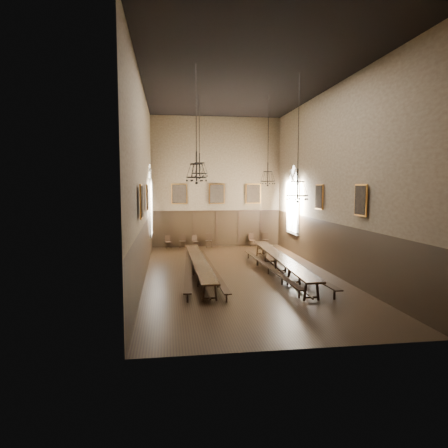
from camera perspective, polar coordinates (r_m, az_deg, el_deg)
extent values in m
cube|color=black|center=(19.56, 2.17, -7.17)|extent=(9.00, 18.00, 0.02)
cube|color=black|center=(19.64, 2.27, 19.43)|extent=(9.00, 18.00, 0.02)
cube|color=#7C694C|center=(27.99, -1.08, 5.99)|extent=(9.00, 0.02, 9.00)
cube|color=#7C694C|center=(10.33, 11.20, 6.51)|extent=(9.00, 0.02, 9.00)
cube|color=#7C694C|center=(18.80, -11.51, 6.06)|extent=(0.02, 18.00, 9.00)
cube|color=#7C694C|center=(20.37, 14.87, 5.94)|extent=(0.02, 18.00, 9.00)
cube|color=black|center=(19.20, -3.63, -5.20)|extent=(0.83, 9.69, 0.07)
cube|color=black|center=(19.83, 8.06, -4.69)|extent=(1.12, 10.60, 0.07)
cube|color=black|center=(19.43, -5.10, -5.95)|extent=(0.89, 10.09, 0.05)
cube|color=black|center=(19.06, -1.84, -6.25)|extent=(0.47, 9.46, 0.05)
cube|color=black|center=(19.56, 6.35, -6.02)|extent=(0.58, 9.12, 0.05)
cube|color=black|center=(20.00, 9.45, -5.66)|extent=(0.84, 10.24, 0.05)
cube|color=black|center=(27.54, -8.00, -2.58)|extent=(0.48, 0.48, 0.05)
cube|color=black|center=(27.67, -8.00, -2.06)|extent=(0.39, 0.14, 0.46)
cube|color=black|center=(27.65, -5.95, -2.48)|extent=(0.46, 0.46, 0.05)
cube|color=black|center=(27.79, -5.97, -1.93)|extent=(0.41, 0.09, 0.49)
cube|color=black|center=(27.61, -4.14, -2.54)|extent=(0.49, 0.49, 0.05)
cube|color=black|center=(27.74, -4.17, -2.02)|extent=(0.37, 0.16, 0.46)
cube|color=black|center=(27.70, -2.16, -2.40)|extent=(0.44, 0.44, 0.05)
cube|color=black|center=(27.85, -2.20, -1.84)|extent=(0.43, 0.06, 0.51)
cube|color=black|center=(28.24, 4.00, -2.34)|extent=(0.46, 0.46, 0.05)
cube|color=black|center=(28.37, 3.93, -1.83)|extent=(0.39, 0.11, 0.46)
cube|color=black|center=(28.39, 5.94, -2.25)|extent=(0.50, 0.50, 0.05)
cube|color=black|center=(28.53, 5.85, -1.71)|extent=(0.42, 0.13, 0.50)
cylinder|color=black|center=(21.40, -3.56, 14.12)|extent=(0.03, 0.03, 3.03)
torus|color=black|center=(21.17, -3.52, 7.22)|extent=(0.85, 0.85, 0.05)
torus|color=black|center=(21.19, -3.52, 8.71)|extent=(0.54, 0.54, 0.04)
cylinder|color=black|center=(21.19, -3.52, 8.44)|extent=(0.06, 0.06, 1.20)
cylinder|color=black|center=(21.83, 6.35, 13.30)|extent=(0.03, 0.03, 3.50)
torus|color=black|center=(21.63, 6.27, 6.09)|extent=(0.80, 0.80, 0.05)
torus|color=black|center=(21.64, 6.28, 7.46)|extent=(0.51, 0.51, 0.04)
cylinder|color=black|center=(21.64, 6.28, 7.21)|extent=(0.06, 0.06, 1.13)
cylinder|color=black|center=(16.25, -4.01, 16.22)|extent=(0.03, 0.03, 3.38)
torus|color=black|center=(15.97, -3.95, 6.66)|extent=(0.82, 0.82, 0.05)
torus|color=black|center=(15.99, -3.96, 8.56)|extent=(0.52, 0.52, 0.04)
cylinder|color=black|center=(15.99, -3.96, 8.21)|extent=(0.06, 0.06, 1.15)
cylinder|color=black|center=(17.68, 10.62, 14.27)|extent=(0.03, 0.03, 3.98)
torus|color=black|center=(17.48, 10.43, 3.99)|extent=(0.94, 0.94, 0.06)
torus|color=black|center=(17.47, 10.47, 5.99)|extent=(0.60, 0.60, 0.04)
cylinder|color=black|center=(17.47, 10.46, 5.63)|extent=(0.07, 0.07, 1.33)
cube|color=orange|center=(27.67, -6.41, 4.30)|extent=(1.10, 0.12, 1.40)
cube|color=black|center=(27.67, -6.41, 4.30)|extent=(0.98, 0.02, 1.28)
cube|color=orange|center=(27.86, -1.05, 4.34)|extent=(1.10, 0.12, 1.40)
cube|color=black|center=(27.86, -1.05, 4.34)|extent=(0.98, 0.02, 1.28)
cube|color=orange|center=(28.30, 4.20, 4.35)|extent=(1.10, 0.12, 1.40)
cube|color=black|center=(28.30, 4.20, 4.35)|extent=(0.98, 0.02, 1.28)
cube|color=orange|center=(19.80, -10.92, 3.72)|extent=(0.12, 1.00, 1.30)
cube|color=black|center=(19.80, -10.92, 3.72)|extent=(0.02, 0.88, 1.18)
cube|color=orange|center=(15.31, -11.75, 3.18)|extent=(0.12, 1.00, 1.30)
cube|color=black|center=(15.31, -11.75, 3.18)|extent=(0.02, 0.88, 1.18)
cube|color=orange|center=(21.25, 13.45, 3.79)|extent=(0.12, 1.00, 1.30)
cube|color=black|center=(21.25, 13.45, 3.79)|extent=(0.02, 0.88, 1.18)
cube|color=orange|center=(17.15, 18.96, 3.24)|extent=(0.12, 1.00, 1.30)
cube|color=black|center=(17.15, 18.96, 3.24)|extent=(0.02, 0.88, 1.18)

